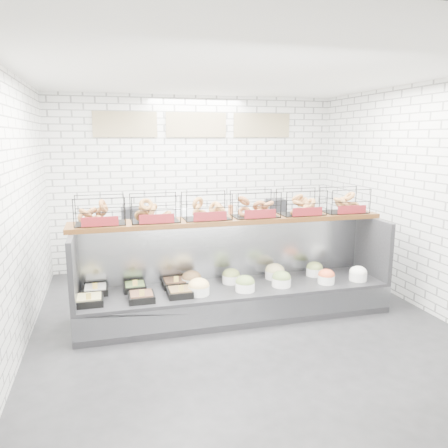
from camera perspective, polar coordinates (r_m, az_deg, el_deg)
name	(u,v)px	position (r m, az deg, el deg)	size (l,w,h in m)	color
ground	(242,324)	(5.58, 2.40, -12.95)	(5.50, 5.50, 0.00)	black
room_shell	(230,156)	(5.67, 0.74, 8.92)	(5.02, 5.51, 3.01)	silver
display_case	(234,290)	(5.76, 1.33, -8.62)	(4.00, 0.90, 1.20)	black
bagel_shelf	(231,208)	(5.66, 0.93, 2.08)	(4.10, 0.50, 0.40)	#3D210D
prep_counter	(201,243)	(7.67, -3.01, -2.49)	(4.00, 0.60, 1.20)	#93969B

